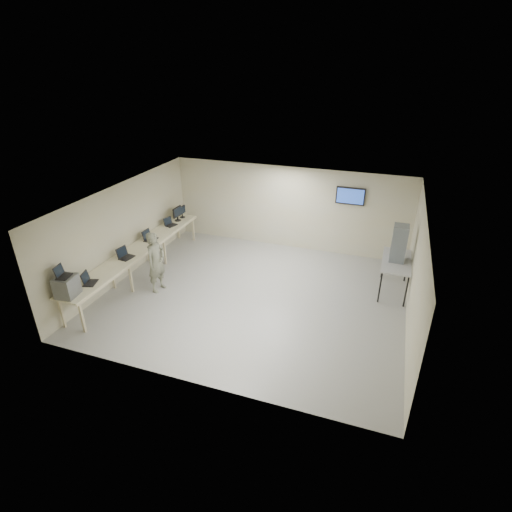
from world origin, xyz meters
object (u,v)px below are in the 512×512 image
(equipment_box, at_px, (67,286))
(soldier, at_px, (156,262))
(workbench, at_px, (139,251))
(side_table, at_px, (396,263))

(equipment_box, height_order, soldier, soldier)
(workbench, relative_size, soldier, 3.43)
(soldier, bearing_deg, side_table, -63.27)
(workbench, distance_m, soldier, 1.08)
(soldier, distance_m, side_table, 6.60)
(equipment_box, bearing_deg, workbench, 80.56)
(equipment_box, relative_size, soldier, 0.29)
(workbench, relative_size, equipment_box, 11.90)
(equipment_box, xyz_separation_m, soldier, (0.99, 2.21, -0.28))
(workbench, relative_size, side_table, 3.69)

